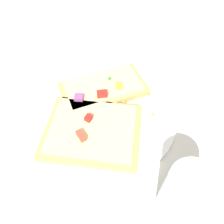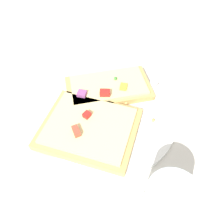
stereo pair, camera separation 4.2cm
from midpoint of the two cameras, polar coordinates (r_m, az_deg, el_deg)
ground_plane at (r=0.44m, az=2.74°, el=-1.94°), size 4.00×4.00×0.00m
plate at (r=0.43m, az=2.77°, el=-1.48°), size 0.25×0.25×0.01m
fork at (r=0.44m, az=2.74°, el=1.45°), size 0.18×0.16×0.01m
knife at (r=0.43m, az=10.16°, el=-0.84°), size 0.17×0.16×0.01m
pizza_slice_main at (r=0.40m, az=-2.94°, el=-4.29°), size 0.20×0.17×0.03m
pizza_slice_corner at (r=0.46m, az=1.65°, el=6.25°), size 0.20×0.14×0.03m
crumb_scatter at (r=0.43m, az=5.27°, el=-0.79°), size 0.09×0.06×0.01m
drinking_glass at (r=0.33m, az=17.99°, el=-22.82°), size 0.07×0.07×0.10m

